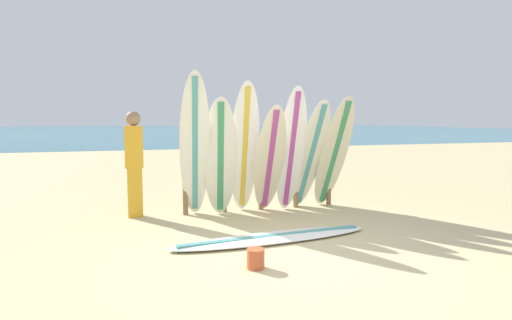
% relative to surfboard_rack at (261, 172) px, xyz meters
% --- Properties ---
extents(ground_plane, '(120.00, 120.00, 0.00)m').
position_rel_surfboard_rack_xyz_m(ground_plane, '(-0.38, -2.58, -0.67)').
color(ground_plane, '#CCB784').
extents(ocean_water, '(120.00, 80.00, 0.01)m').
position_rel_surfboard_rack_xyz_m(ocean_water, '(-0.38, 55.42, -0.67)').
color(ocean_water, teal).
rests_on(ocean_water, ground).
extents(surfboard_rack, '(2.80, 0.09, 1.12)m').
position_rel_surfboard_rack_xyz_m(surfboard_rack, '(0.00, 0.00, 0.00)').
color(surfboard_rack, olive).
rests_on(surfboard_rack, ground).
extents(surfboard_leaning_far_left, '(0.59, 0.89, 2.38)m').
position_rel_surfboard_rack_xyz_m(surfboard_leaning_far_left, '(-1.22, -0.30, 0.51)').
color(surfboard_leaning_far_left, white).
rests_on(surfboard_leaning_far_left, ground).
extents(surfboard_leaning_left, '(0.62, 0.57, 1.99)m').
position_rel_surfboard_rack_xyz_m(surfboard_leaning_left, '(-0.80, -0.28, 0.32)').
color(surfboard_leaning_left, silver).
rests_on(surfboard_leaning_left, ground).
extents(surfboard_leaning_center_left, '(0.58, 0.88, 2.25)m').
position_rel_surfboard_rack_xyz_m(surfboard_leaning_center_left, '(-0.38, -0.25, 0.45)').
color(surfboard_leaning_center_left, white).
rests_on(surfboard_leaning_center_left, ground).
extents(surfboard_leaning_center, '(0.58, 0.97, 1.87)m').
position_rel_surfboard_rack_xyz_m(surfboard_leaning_center, '(0.02, -0.41, 0.26)').
color(surfboard_leaning_center, beige).
rests_on(surfboard_leaning_center, ground).
extents(surfboard_leaning_center_right, '(0.53, 0.80, 2.17)m').
position_rel_surfboard_rack_xyz_m(surfboard_leaning_center_right, '(0.40, -0.42, 0.41)').
color(surfboard_leaning_center_right, white).
rests_on(surfboard_leaning_center_right, ground).
extents(surfboard_leaning_right, '(0.65, 1.03, 1.97)m').
position_rel_surfboard_rack_xyz_m(surfboard_leaning_right, '(0.80, -0.33, 0.31)').
color(surfboard_leaning_right, silver).
rests_on(surfboard_leaning_right, ground).
extents(surfboard_leaning_far_right, '(0.68, 0.98, 2.03)m').
position_rel_surfboard_rack_xyz_m(surfboard_leaning_far_right, '(1.27, -0.33, 0.34)').
color(surfboard_leaning_far_right, beige).
rests_on(surfboard_leaning_far_right, ground).
extents(surfboard_lying_on_sand, '(2.87, 0.75, 0.08)m').
position_rel_surfboard_rack_xyz_m(surfboard_lying_on_sand, '(-0.42, -1.84, -0.64)').
color(surfboard_lying_on_sand, white).
rests_on(surfboard_lying_on_sand, ground).
extents(beachgoer_standing, '(0.30, 0.24, 1.76)m').
position_rel_surfboard_rack_xyz_m(beachgoer_standing, '(-2.17, 0.10, 0.29)').
color(beachgoer_standing, gold).
rests_on(beachgoer_standing, ground).
extents(small_boat_offshore, '(2.93, 1.40, 0.71)m').
position_rel_surfboard_rack_xyz_m(small_boat_offshore, '(4.78, 30.82, -0.42)').
color(small_boat_offshore, '#333842').
rests_on(small_boat_offshore, ocean_water).
extents(sand_bucket, '(0.20, 0.20, 0.22)m').
position_rel_surfboard_rack_xyz_m(sand_bucket, '(-0.96, -2.77, -0.57)').
color(sand_bucket, '#CC5933').
rests_on(sand_bucket, ground).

